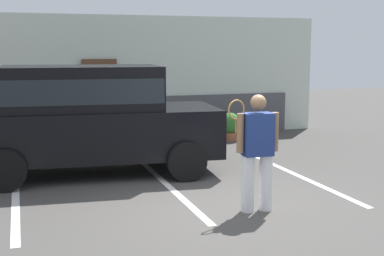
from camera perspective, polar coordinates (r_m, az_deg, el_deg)
The scene contains 8 objects.
ground_plane at distance 8.03m, azimuth 3.91°, elevation -8.60°, with size 40.00×40.00×0.00m, color #423F3D.
parking_stripe_0 at distance 8.91m, azimuth -18.52°, elevation -7.26°, with size 0.12×4.40×0.01m, color silver.
parking_stripe_1 at distance 9.23m, azimuth -2.56°, elevation -6.27°, with size 0.12×4.40×0.01m, color silver.
parking_stripe_2 at distance 10.19m, azimuth 11.30°, elevation -5.01°, with size 0.12×4.40×0.01m, color silver.
house_frontage at distance 14.20m, azimuth -6.47°, elevation 5.10°, with size 10.59×0.40×3.23m.
parked_suv at distance 10.10m, azimuth -11.02°, elevation 1.47°, with size 4.75×2.48×2.05m.
tennis_player_man at distance 7.71m, azimuth 7.05°, elevation -2.47°, with size 0.77×0.29×1.72m.
potted_plant_by_porch at distance 13.70m, azimuth 4.12°, elevation 0.31°, with size 0.55×0.55×0.73m.
Camera 1 is at (-2.91, -7.09, 2.37)m, focal length 49.38 mm.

